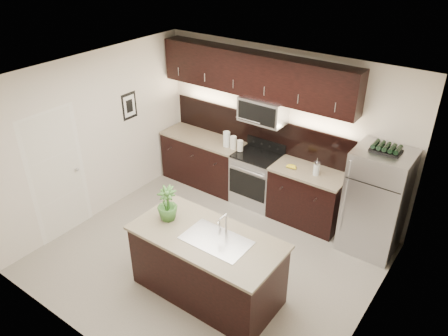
# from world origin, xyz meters

# --- Properties ---
(ground) EXTENTS (4.50, 4.50, 0.00)m
(ground) POSITION_xyz_m (0.00, 0.00, 0.00)
(ground) COLOR gray
(ground) RESTS_ON ground
(room_walls) EXTENTS (4.52, 4.02, 2.71)m
(room_walls) POSITION_xyz_m (-0.11, -0.04, 1.70)
(room_walls) COLOR beige
(room_walls) RESTS_ON ground
(counter_run) EXTENTS (3.51, 0.65, 0.94)m
(counter_run) POSITION_xyz_m (-0.46, 1.69, 0.47)
(counter_run) COLOR black
(counter_run) RESTS_ON ground
(upper_fixtures) EXTENTS (3.49, 0.40, 1.66)m
(upper_fixtures) POSITION_xyz_m (-0.43, 1.84, 2.14)
(upper_fixtures) COLOR black
(upper_fixtures) RESTS_ON counter_run
(island) EXTENTS (1.96, 0.96, 0.94)m
(island) POSITION_xyz_m (0.40, -0.55, 0.47)
(island) COLOR black
(island) RESTS_ON ground
(sink_faucet) EXTENTS (0.84, 0.50, 0.28)m
(sink_faucet) POSITION_xyz_m (0.55, -0.54, 0.96)
(sink_faucet) COLOR silver
(sink_faucet) RESTS_ON island
(refrigerator) EXTENTS (0.79, 0.71, 1.64)m
(refrigerator) POSITION_xyz_m (1.80, 1.63, 0.82)
(refrigerator) COLOR #B2B2B7
(refrigerator) RESTS_ON ground
(wine_rack) EXTENTS (0.40, 0.25, 0.10)m
(wine_rack) POSITION_xyz_m (1.80, 1.63, 1.68)
(wine_rack) COLOR black
(wine_rack) RESTS_ON refrigerator
(plant) EXTENTS (0.31, 0.31, 0.48)m
(plant) POSITION_xyz_m (-0.24, -0.55, 1.18)
(plant) COLOR #366628
(plant) RESTS_ON island
(canisters) EXTENTS (0.40, 0.12, 0.27)m
(canisters) POSITION_xyz_m (-0.75, 1.64, 1.06)
(canisters) COLOR silver
(canisters) RESTS_ON counter_run
(french_press) EXTENTS (0.10, 0.10, 0.28)m
(french_press) POSITION_xyz_m (0.84, 1.64, 1.05)
(french_press) COLOR silver
(french_press) RESTS_ON counter_run
(bananas) EXTENTS (0.19, 0.15, 0.05)m
(bananas) POSITION_xyz_m (0.39, 1.61, 0.97)
(bananas) COLOR gold
(bananas) RESTS_ON counter_run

